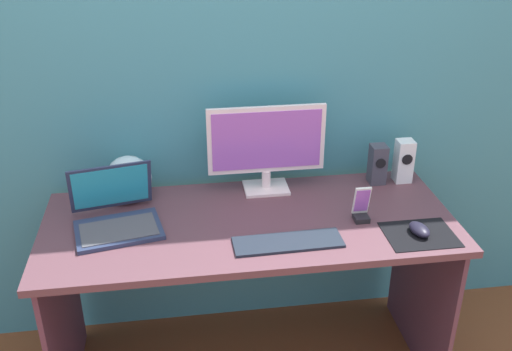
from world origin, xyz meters
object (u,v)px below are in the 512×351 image
(speaker_right, at_px, (404,161))
(keyboard_external, at_px, (288,242))
(monitor, at_px, (266,146))
(laptop, at_px, (116,215))
(phone_in_dock, at_px, (361,208))
(speaker_near_monitor, at_px, (378,164))
(fishbowl, at_px, (129,178))
(mouse, at_px, (419,229))

(speaker_right, relative_size, keyboard_external, 0.48)
(monitor, height_order, speaker_right, monitor)
(laptop, height_order, phone_in_dock, laptop)
(speaker_near_monitor, distance_m, laptop, 1.07)
(laptop, relative_size, phone_in_dock, 2.54)
(phone_in_dock, bearing_deg, speaker_right, 46.77)
(fishbowl, bearing_deg, laptop, -100.72)
(speaker_near_monitor, distance_m, mouse, 0.42)
(speaker_right, distance_m, keyboard_external, 0.70)
(monitor, distance_m, phone_in_dock, 0.45)
(mouse, bearing_deg, monitor, 129.48)
(monitor, bearing_deg, phone_in_dock, -42.75)
(monitor, distance_m, fishbowl, 0.56)
(fishbowl, bearing_deg, speaker_right, -0.49)
(laptop, xyz_separation_m, fishbowl, (0.04, 0.21, 0.04))
(laptop, bearing_deg, mouse, -11.33)
(laptop, bearing_deg, speaker_right, 9.67)
(speaker_near_monitor, distance_m, phone_in_dock, 0.33)
(keyboard_external, height_order, mouse, mouse)
(monitor, relative_size, mouse, 4.70)
(keyboard_external, xyz_separation_m, mouse, (0.48, -0.01, 0.02))
(monitor, distance_m, laptop, 0.64)
(speaker_right, relative_size, fishbowl, 1.00)
(speaker_near_monitor, distance_m, fishbowl, 1.02)
(monitor, bearing_deg, laptop, -160.94)
(laptop, relative_size, fishbowl, 1.93)
(monitor, bearing_deg, speaker_near_monitor, -0.52)
(monitor, distance_m, speaker_near_monitor, 0.48)
(fishbowl, height_order, mouse, fishbowl)
(mouse, bearing_deg, laptop, 158.76)
(monitor, bearing_deg, mouse, -40.61)
(speaker_right, xyz_separation_m, keyboard_external, (-0.57, -0.40, -0.09))
(speaker_right, distance_m, laptop, 1.18)
(laptop, relative_size, keyboard_external, 0.92)
(monitor, relative_size, speaker_right, 2.56)
(speaker_near_monitor, bearing_deg, keyboard_external, -138.34)
(fishbowl, relative_size, keyboard_external, 0.48)
(laptop, distance_m, fishbowl, 0.22)
(monitor, height_order, keyboard_external, monitor)
(mouse, xyz_separation_m, phone_in_dock, (-0.18, 0.13, 0.03))
(laptop, bearing_deg, phone_in_dock, -5.43)
(speaker_near_monitor, height_order, laptop, laptop)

